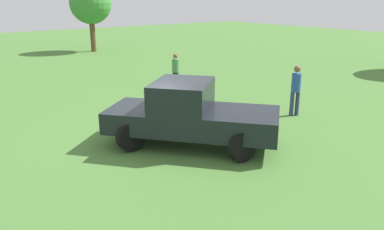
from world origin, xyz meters
TOP-DOWN VIEW (x-y plane):
  - ground_plane at (0.00, 0.00)m, footprint 80.00×80.00m
  - pickup_truck at (-0.50, 0.86)m, footprint 4.46×4.86m
  - person_bystander at (-4.18, -4.96)m, footprint 0.36×0.36m
  - person_visitor at (-5.21, 0.90)m, footprint 0.43×0.43m
  - tree_side at (-6.40, -19.01)m, footprint 3.08×3.08m

SIDE VIEW (x-z plane):
  - ground_plane at x=0.00m, z-range 0.00..0.00m
  - person_bystander at x=-4.18m, z-range 0.10..1.71m
  - pickup_truck at x=-0.50m, z-range 0.04..1.88m
  - person_visitor at x=-5.21m, z-range 0.12..1.91m
  - tree_side at x=-6.40m, z-range 0.99..6.11m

